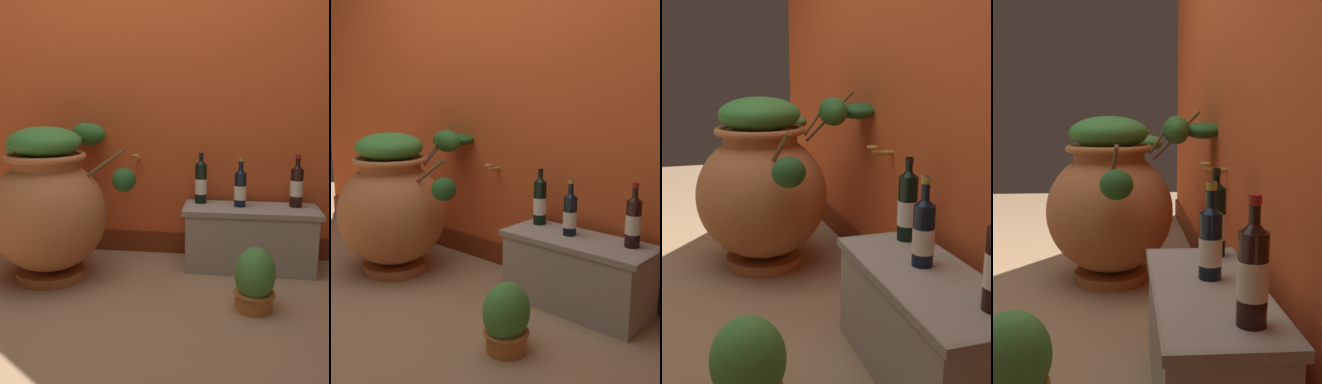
# 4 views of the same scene
# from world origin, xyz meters

# --- Properties ---
(back_wall) EXTENTS (4.40, 0.33, 2.60)m
(back_wall) POSITION_xyz_m (-0.00, 1.20, 1.29)
(back_wall) COLOR #D15123
(back_wall) RESTS_ON ground_plane
(terracotta_urn) EXTENTS (0.85, 0.92, 0.92)m
(terracotta_urn) POSITION_xyz_m (-0.53, 0.57, 0.44)
(terracotta_urn) COLOR #B26638
(terracotta_urn) RESTS_ON ground_plane
(stone_ledge) EXTENTS (0.82, 0.34, 0.39)m
(stone_ledge) POSITION_xyz_m (0.63, 0.89, 0.21)
(stone_ledge) COLOR #9E9384
(stone_ledge) RESTS_ON ground_plane
(wine_bottle_middle) EXTENTS (0.07, 0.07, 0.31)m
(wine_bottle_middle) POSITION_xyz_m (0.57, 0.91, 0.51)
(wine_bottle_middle) COLOR black
(wine_bottle_middle) RESTS_ON stone_ledge
(wine_bottle_right) EXTENTS (0.08, 0.08, 0.32)m
(wine_bottle_right) POSITION_xyz_m (0.32, 0.97, 0.53)
(wine_bottle_right) COLOR black
(wine_bottle_right) RESTS_ON stone_ledge
(potted_shrub) EXTENTS (0.21, 0.23, 0.33)m
(potted_shrub) POSITION_xyz_m (0.64, 0.31, 0.16)
(potted_shrub) COLOR #C17033
(potted_shrub) RESTS_ON ground_plane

